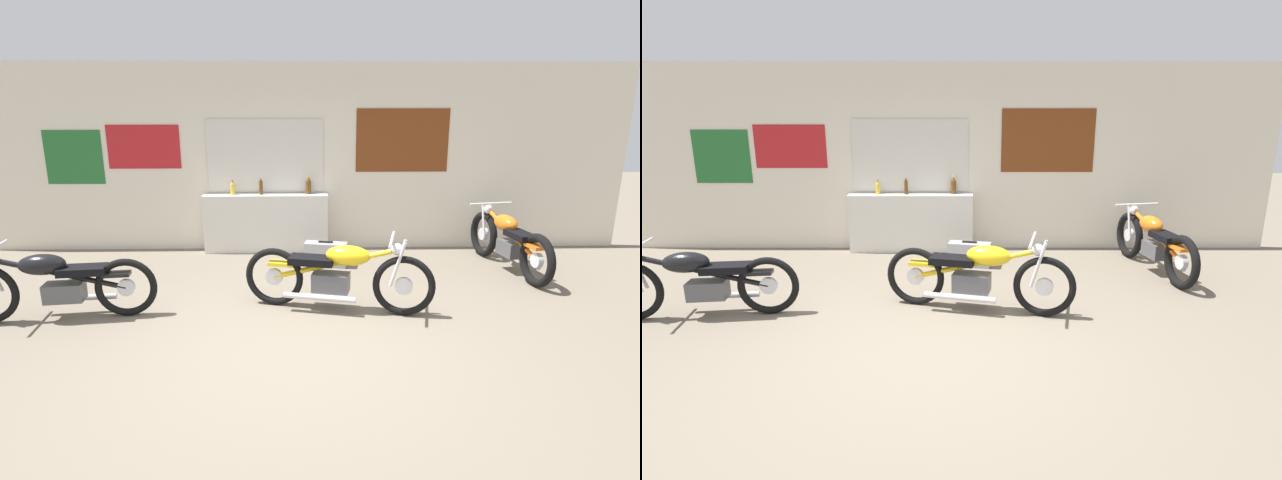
# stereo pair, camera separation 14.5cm
# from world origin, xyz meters

# --- Properties ---
(ground_plane) EXTENTS (24.00, 24.00, 0.00)m
(ground_plane) POSITION_xyz_m (0.00, 0.00, 0.00)
(ground_plane) COLOR #706656
(wall_back) EXTENTS (10.00, 0.07, 2.80)m
(wall_back) POSITION_xyz_m (-0.01, 3.37, 1.40)
(wall_back) COLOR beige
(wall_back) RESTS_ON ground_plane
(sill_counter) EXTENTS (1.88, 0.28, 0.89)m
(sill_counter) POSITION_xyz_m (-0.52, 3.19, 0.44)
(sill_counter) COLOR silver
(sill_counter) RESTS_ON ground_plane
(bottle_leftmost) EXTENTS (0.07, 0.07, 0.21)m
(bottle_leftmost) POSITION_xyz_m (-1.01, 3.21, 0.98)
(bottle_leftmost) COLOR gold
(bottle_leftmost) RESTS_ON sill_counter
(bottle_left_center) EXTENTS (0.06, 0.06, 0.28)m
(bottle_left_center) POSITION_xyz_m (-0.58, 3.20, 1.01)
(bottle_left_center) COLOR #5B3814
(bottle_left_center) RESTS_ON sill_counter
(bottle_center) EXTENTS (0.08, 0.08, 0.27)m
(bottle_center) POSITION_xyz_m (0.13, 3.24, 1.01)
(bottle_center) COLOR #5B3814
(bottle_center) RESTS_ON sill_counter
(motorcycle_yellow) EXTENTS (2.07, 0.73, 0.85)m
(motorcycle_yellow) POSITION_xyz_m (0.43, 0.89, 0.42)
(motorcycle_yellow) COLOR black
(motorcycle_yellow) RESTS_ON ground_plane
(motorcycle_orange) EXTENTS (0.66, 1.98, 0.84)m
(motorcycle_orange) POSITION_xyz_m (2.85, 2.22, 0.40)
(motorcycle_orange) COLOR black
(motorcycle_orange) RESTS_ON ground_plane
(motorcycle_black) EXTENTS (2.02, 0.64, 0.82)m
(motorcycle_black) POSITION_xyz_m (-2.51, 0.71, 0.41)
(motorcycle_black) COLOR black
(motorcycle_black) RESTS_ON ground_plane
(hard_case_silver) EXTENTS (0.62, 0.32, 0.36)m
(hard_case_silver) POSITION_xyz_m (0.36, 2.45, 0.17)
(hard_case_silver) COLOR #9E9EA3
(hard_case_silver) RESTS_ON ground_plane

